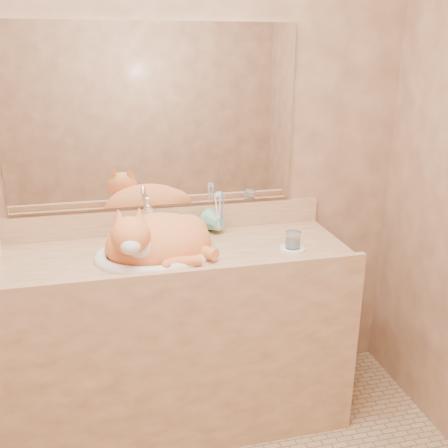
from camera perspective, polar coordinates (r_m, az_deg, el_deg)
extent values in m
cube|color=brown|center=(2.31, -8.01, 8.49)|extent=(2.40, 0.02, 2.50)
cube|color=white|center=(2.27, -8.14, 11.91)|extent=(1.30, 0.02, 0.80)
imported|color=#6EB18F|center=(2.24, -3.47, 0.29)|extent=(0.11, 0.11, 0.19)
imported|color=#6EB18F|center=(2.33, -0.48, -0.15)|extent=(0.14, 0.14, 0.10)
cylinder|color=white|center=(2.20, 7.83, -2.81)|extent=(0.11, 0.11, 0.01)
cylinder|color=silver|center=(2.18, 7.88, -1.77)|extent=(0.06, 0.06, 0.08)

